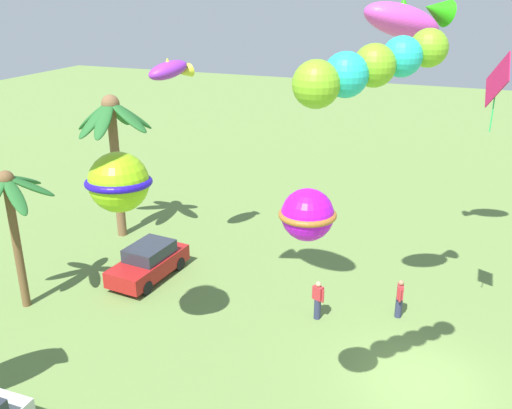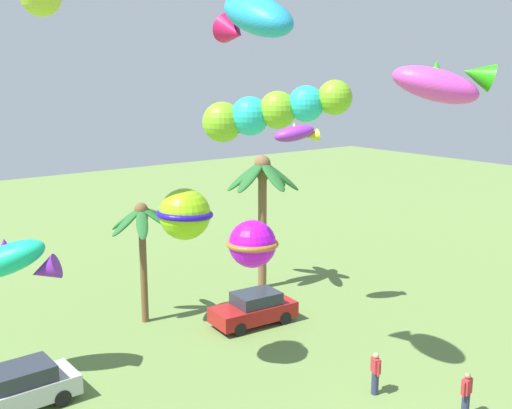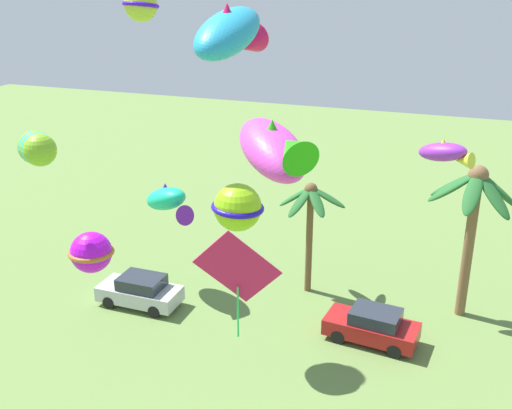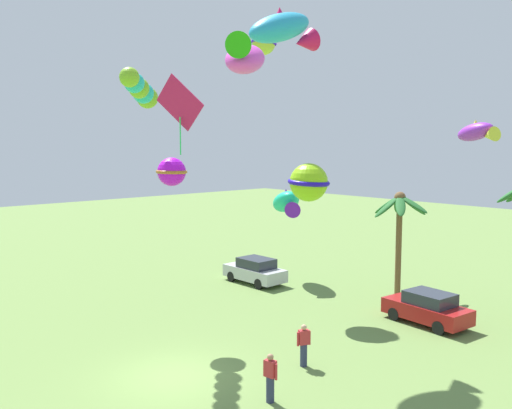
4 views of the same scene
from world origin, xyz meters
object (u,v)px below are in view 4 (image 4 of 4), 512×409
Objects in this scene: kite_ball_1 at (172,172)px; kite_fish_7 at (244,56)px; parked_car_1 at (427,308)px; kite_ball_4 at (309,182)px; palm_tree_1 at (400,215)px; parked_car_0 at (255,271)px; kite_fish_5 at (477,132)px; kite_fish_2 at (283,29)px; spectator_0 at (270,377)px; kite_ball_8 at (264,43)px; spectator_1 at (304,345)px; kite_fish_3 at (287,203)px; kite_tube_9 at (140,89)px; kite_diamond_6 at (180,104)px.

kite_fish_7 is (6.06, -1.07, 4.02)m from kite_ball_1.
kite_ball_4 is (-5.09, -2.51, 5.60)m from parked_car_1.
palm_tree_1 is at bearing 77.51° from kite_ball_4.
kite_fish_5 is (13.00, 0.52, 7.92)m from parked_car_0.
kite_fish_2 reaches higher than parked_car_0.
kite_fish_7 is at bearing 165.31° from spectator_0.
kite_ball_8 is (-2.36, 7.55, 6.62)m from kite_ball_1.
kite_ball_8 is (-8.42, 8.63, 2.60)m from kite_fish_7.
kite_ball_1 is (3.78, -8.19, 6.26)m from parked_car_0.
kite_fish_5 is at bearing 2.29° from parked_car_0.
parked_car_0 is 12.41m from spectator_1.
palm_tree_1 is at bearing 30.85° from parked_car_0.
kite_fish_2 is at bearing -70.14° from kite_ball_4.
kite_ball_4 is 7.92m from kite_fish_5.
kite_fish_3 is (-3.16, 10.17, -2.32)m from kite_ball_1.
spectator_1 is 9.13m from kite_ball_1.
kite_fish_2 is at bearing -127.68° from parked_car_1.
kite_fish_5 reaches higher than kite_ball_1.
kite_tube_9 is at bearing -124.16° from kite_fish_2.
kite_diamond_6 is 3.16m from kite_fish_7.
parked_car_1 is at bearing 53.98° from kite_tube_9.
parked_car_1 is at bearing 86.43° from kite_diamond_6.
kite_ball_4 is 9.83m from kite_fish_7.
kite_ball_4 is 8.52m from kite_ball_8.
parked_car_1 is at bearing 94.12° from spectator_0.
kite_ball_4 is 1.10× the size of kite_fish_5.
kite_fish_5 is at bearing -31.73° from palm_tree_1.
parked_car_1 is (10.83, 0.87, 0.00)m from parked_car_0.
kite_fish_2 reaches higher than kite_fish_3.
palm_tree_1 is at bearing 100.51° from kite_diamond_6.
parked_car_0 is 15.23m from kite_fish_5.
palm_tree_1 is at bearing 19.16° from kite_fish_3.
kite_ball_8 reaches higher than kite_ball_1.
spectator_0 is at bearing -14.69° from kite_fish_7.
kite_tube_9 is at bearing -107.00° from kite_ball_4.
parked_car_1 is 11.00m from kite_fish_3.
kite_tube_9 is (-9.62, -9.92, 1.77)m from kite_fish_5.
parked_car_0 is 1.55× the size of kite_ball_4.
kite_ball_1 is 10.32m from kite_ball_8.
parked_car_1 is 2.30× the size of kite_ball_8.
kite_fish_7 is at bearing -50.66° from kite_fish_3.
kite_ball_4 is (5.74, -1.65, 5.60)m from parked_car_0.
kite_fish_3 is (-10.97, 11.70, 3.88)m from spectator_0.
kite_diamond_6 is (-2.96, -12.47, 0.69)m from kite_fish_5.
spectator_0 is at bearing -41.79° from kite_ball_8.
kite_tube_9 is at bearing 159.07° from kite_diamond_6.
kite_tube_9 reaches higher than parked_car_1.
kite_ball_4 is at bearing -153.72° from parked_car_1.
spectator_0 is 0.59× the size of kite_tube_9.
kite_fish_7 is (9.84, -9.26, 10.28)m from parked_car_0.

